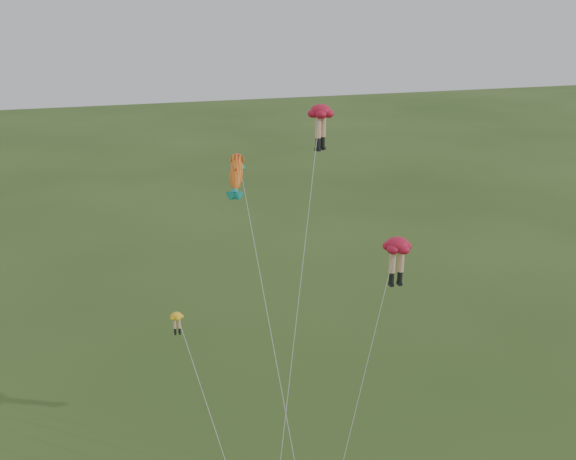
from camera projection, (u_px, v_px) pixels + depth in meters
name	position (u px, v px, depth m)	size (l,w,h in m)	color
legs_kite_red_high	(320.00, 119.00, 36.20)	(6.79, 10.27, 19.20)	red
legs_kite_red_mid	(397.00, 251.00, 34.94)	(5.65, 4.57, 12.54)	red
legs_kite_yellow	(182.00, 332.00, 34.92)	(2.42, 7.79, 8.55)	yellow
fish_kite	(237.00, 174.00, 37.22)	(1.72, 11.34, 16.49)	#F4A31E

